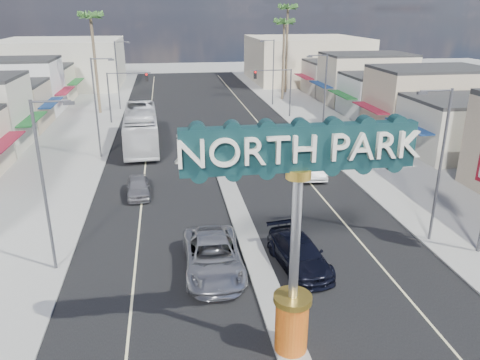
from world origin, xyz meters
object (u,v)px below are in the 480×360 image
object	(u,v)px
palm_left_far	(91,21)
suv_right	(299,253)
car_parked_right	(309,165)
streetlight_r_near	(439,159)
streetlight_l_far	(118,72)
suv_left	(213,256)
streetlight_l_mid	(97,103)
palm_right_mid	(284,26)
traffic_signal_left	(124,87)
streetlight_r_far	(272,69)
streetlight_l_near	(46,180)
palm_right_far	(288,13)
streetlight_r_mid	(323,97)
traffic_signal_right	(276,84)
gateway_sign	(297,217)
city_bus	(141,128)
car_parked_left	(138,187)

from	to	relation	value
palm_left_far	suv_right	distance (m)	45.61
car_parked_right	streetlight_r_near	bearing A→B (deg)	-70.43
streetlight_l_far	suv_left	xyz separation A→B (m)	(8.01, -43.44, -4.18)
streetlight_l_mid	suv_right	distance (m)	25.41
palm_left_far	suv_right	world-z (taller)	palm_left_far
palm_right_mid	traffic_signal_left	bearing A→B (deg)	-151.58
streetlight_r_far	palm_right_mid	xyz separation A→B (m)	(2.57, 4.00, 5.54)
streetlight_l_near	streetlight_r_far	bearing A→B (deg)	63.58
streetlight_r_near	palm_right_far	world-z (taller)	palm_right_far
streetlight_r_mid	traffic_signal_right	bearing A→B (deg)	95.10
streetlight_l_far	suv_left	bearing A→B (deg)	-79.56
palm_right_mid	car_parked_right	size ratio (longest dim) A/B	2.27
traffic_signal_left	traffic_signal_right	size ratio (longest dim) A/B	1.00
gateway_sign	streetlight_r_far	world-z (taller)	gateway_sign
streetlight_r_mid	palm_right_far	world-z (taller)	palm_right_far
streetlight_r_far	suv_right	distance (m)	44.67
gateway_sign	streetlight_r_far	distance (m)	51.10
city_bus	palm_right_mid	bearing A→B (deg)	46.30
traffic_signal_left	car_parked_left	size ratio (longest dim) A/B	1.46
gateway_sign	car_parked_right	xyz separation A→B (m)	(6.98, 20.46, -5.05)
streetlight_l_far	city_bus	distance (m)	19.11
streetlight_l_near	streetlight_r_far	size ratio (longest dim) A/B	1.00
traffic_signal_left	palm_right_mid	size ratio (longest dim) A/B	0.50
traffic_signal_right	palm_right_mid	bearing A→B (deg)	72.37
streetlight_r_near	car_parked_left	distance (m)	20.34
traffic_signal_right	streetlight_l_far	xyz separation A→B (m)	(-19.62, 8.01, 0.79)
gateway_sign	palm_right_far	size ratio (longest dim) A/B	0.65
streetlight_l_near	car_parked_left	bearing A→B (deg)	69.74
streetlight_l_far	palm_right_far	world-z (taller)	palm_right_far
streetlight_r_near	suv_right	size ratio (longest dim) A/B	1.66
car_parked_right	city_bus	size ratio (longest dim) A/B	0.41
traffic_signal_right	city_bus	size ratio (longest dim) A/B	0.46
car_parked_right	streetlight_r_far	bearing A→B (deg)	87.37
palm_left_far	palm_right_mid	size ratio (longest dim) A/B	1.08
suv_left	car_parked_left	world-z (taller)	suv_left
car_parked_left	city_bus	distance (m)	13.59
streetlight_l_near	palm_left_far	bearing A→B (deg)	93.67
streetlight_l_near	streetlight_r_near	bearing A→B (deg)	0.00
streetlight_l_near	streetlight_l_far	size ratio (longest dim) A/B	1.00
traffic_signal_right	city_bus	world-z (taller)	traffic_signal_right
streetlight_l_near	streetlight_r_near	world-z (taller)	same
palm_right_mid	car_parked_left	size ratio (longest dim) A/B	2.95
palm_right_far	car_parked_right	world-z (taller)	palm_right_far
palm_right_far	streetlight_r_mid	bearing A→B (deg)	-98.12
traffic_signal_left	city_bus	size ratio (longest dim) A/B	0.46
streetlight_l_far	palm_left_far	size ratio (longest dim) A/B	0.69
streetlight_r_far	car_parked_right	bearing A→B (deg)	-96.67
suv_left	suv_right	world-z (taller)	suv_left
streetlight_r_mid	car_parked_left	xyz separation A→B (m)	(-17.19, -10.05, -4.37)
gateway_sign	streetlight_l_near	world-z (taller)	gateway_sign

